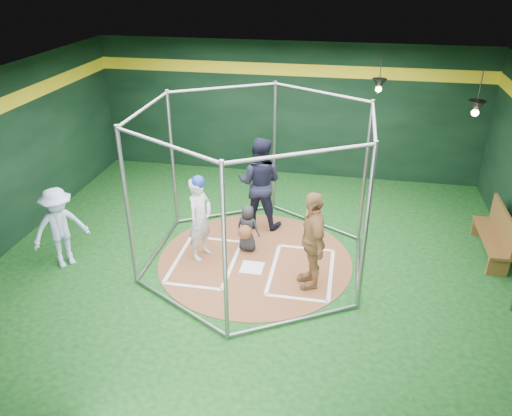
% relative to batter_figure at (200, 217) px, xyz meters
% --- Properties ---
extents(room_shell, '(10.10, 9.10, 3.53)m').
position_rel_batter_figure_xyz_m(room_shell, '(1.07, 0.07, 0.88)').
color(room_shell, '#0C380F').
rests_on(room_shell, ground).
extents(clay_disc, '(3.80, 3.80, 0.01)m').
position_rel_batter_figure_xyz_m(clay_disc, '(1.07, 0.06, -0.87)').
color(clay_disc, brown).
rests_on(clay_disc, ground).
extents(home_plate, '(0.43, 0.43, 0.01)m').
position_rel_batter_figure_xyz_m(home_plate, '(1.07, -0.24, -0.86)').
color(home_plate, white).
rests_on(home_plate, clay_disc).
extents(batter_box_left, '(1.17, 1.77, 0.01)m').
position_rel_batter_figure_xyz_m(batter_box_left, '(0.12, -0.19, -0.86)').
color(batter_box_left, white).
rests_on(batter_box_left, clay_disc).
extents(batter_box_right, '(1.17, 1.77, 0.01)m').
position_rel_batter_figure_xyz_m(batter_box_right, '(2.02, -0.19, -0.86)').
color(batter_box_right, white).
rests_on(batter_box_right, clay_disc).
extents(batting_cage, '(4.05, 4.67, 3.00)m').
position_rel_batter_figure_xyz_m(batting_cage, '(1.07, 0.06, 0.62)').
color(batting_cage, gray).
rests_on(batting_cage, ground).
extents(pendant_lamp_near, '(0.34, 0.34, 0.90)m').
position_rel_batter_figure_xyz_m(pendant_lamp_near, '(3.27, 3.66, 1.86)').
color(pendant_lamp_near, black).
rests_on(pendant_lamp_near, room_shell).
extents(pendant_lamp_far, '(0.34, 0.34, 0.90)m').
position_rel_batter_figure_xyz_m(pendant_lamp_far, '(5.07, 2.06, 1.86)').
color(pendant_lamp_far, black).
rests_on(pendant_lamp_far, room_shell).
extents(batter_figure, '(0.58, 0.71, 1.74)m').
position_rel_batter_figure_xyz_m(batter_figure, '(0.00, 0.00, 0.00)').
color(batter_figure, silver).
rests_on(batter_figure, clay_disc).
extents(visitor_leopard, '(0.77, 1.16, 1.83)m').
position_rel_batter_figure_xyz_m(visitor_leopard, '(2.20, -0.54, 0.05)').
color(visitor_leopard, tan).
rests_on(visitor_leopard, clay_disc).
extents(catcher_figure, '(0.53, 0.59, 0.98)m').
position_rel_batter_figure_xyz_m(catcher_figure, '(0.85, 0.38, -0.37)').
color(catcher_figure, black).
rests_on(catcher_figure, clay_disc).
extents(umpire, '(1.04, 0.84, 2.03)m').
position_rel_batter_figure_xyz_m(umpire, '(0.89, 1.48, 0.15)').
color(umpire, black).
rests_on(umpire, clay_disc).
extents(bystander_blue, '(1.15, 1.17, 1.61)m').
position_rel_batter_figure_xyz_m(bystander_blue, '(-2.51, -0.77, -0.07)').
color(bystander_blue, '#AEBFE7').
rests_on(bystander_blue, ground).
extents(dugout_bench, '(0.39, 1.69, 0.98)m').
position_rel_batter_figure_xyz_m(dugout_bench, '(5.69, 1.14, -0.38)').
color(dugout_bench, brown).
rests_on(dugout_bench, ground).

